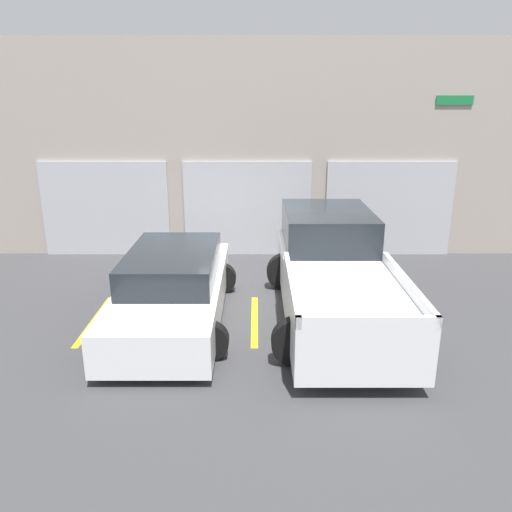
# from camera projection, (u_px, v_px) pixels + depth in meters

# --- Properties ---
(ground_plane) EXTENTS (28.00, 28.00, 0.00)m
(ground_plane) POSITION_uv_depth(u_px,v_px,m) (256.00, 296.00, 10.44)
(ground_plane) COLOR #3D3D3F
(shophouse_building) EXTENTS (17.66, 0.68, 5.37)m
(shophouse_building) POSITION_uv_depth(u_px,v_px,m) (256.00, 152.00, 12.77)
(shophouse_building) COLOR #9E9389
(shophouse_building) RESTS_ON ground
(pickup_truck) EXTENTS (2.47, 5.23, 1.78)m
(pickup_truck) POSITION_uv_depth(u_px,v_px,m) (335.00, 273.00, 9.36)
(pickup_truck) COLOR white
(pickup_truck) RESTS_ON ground
(sedan_white) EXTENTS (2.19, 4.63, 1.33)m
(sedan_white) POSITION_uv_depth(u_px,v_px,m) (175.00, 288.00, 9.15)
(sedan_white) COLOR white
(sedan_white) RESTS_ON ground
(parking_stripe_far_left) EXTENTS (0.12, 2.20, 0.01)m
(parking_stripe_far_left) POSITION_uv_depth(u_px,v_px,m) (96.00, 320.00, 9.31)
(parking_stripe_far_left) COLOR gold
(parking_stripe_far_left) RESTS_ON ground
(parking_stripe_left) EXTENTS (0.12, 2.20, 0.01)m
(parking_stripe_left) POSITION_uv_depth(u_px,v_px,m) (256.00, 320.00, 9.30)
(parking_stripe_left) COLOR gold
(parking_stripe_left) RESTS_ON ground
(parking_stripe_centre) EXTENTS (0.12, 2.20, 0.01)m
(parking_stripe_centre) POSITION_uv_depth(u_px,v_px,m) (416.00, 320.00, 9.29)
(parking_stripe_centre) COLOR gold
(parking_stripe_centre) RESTS_ON ground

